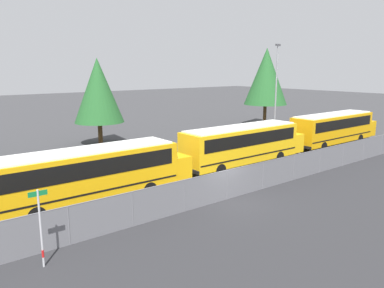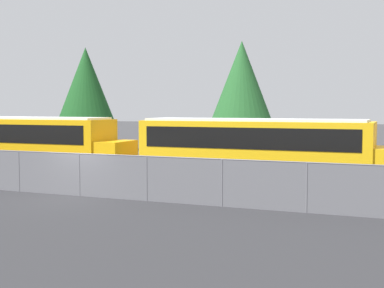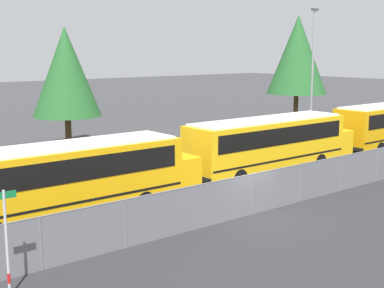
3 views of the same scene
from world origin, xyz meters
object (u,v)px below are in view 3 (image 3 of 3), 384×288
tree_0 (298,55)px  school_bus_1 (68,175)px  light_pole (312,69)px  school_bus_2 (271,141)px  tree_3 (66,72)px  street_sign (7,241)px

tree_0 → school_bus_1: bearing=-155.6°
light_pole → tree_0: 8.82m
school_bus_1 → school_bus_2: bearing=2.7°
school_bus_2 → tree_0: (17.28, 12.96, 4.56)m
tree_3 → tree_0: bearing=-4.1°
school_bus_2 → light_pole: light_pole is taller
school_bus_1 → tree_0: 33.12m
tree_3 → school_bus_1: bearing=-115.8°
school_bus_1 → tree_0: bearing=24.4°
school_bus_2 → light_pole: (11.42, 6.44, 3.53)m
school_bus_1 → tree_3: 17.19m
street_sign → tree_3: size_ratio=0.37×
school_bus_2 → street_sign: bearing=-160.6°
street_sign → school_bus_1: bearing=50.6°
street_sign → tree_3: 23.98m
school_bus_1 → tree_3: size_ratio=1.38×
street_sign → tree_3: bearing=60.2°
street_sign → school_bus_2: bearing=19.4°
school_bus_1 → light_pole: size_ratio=1.17×
school_bus_2 → street_sign: 18.06m
street_sign → tree_0: 39.50m
tree_0 → light_pole: bearing=-132.0°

